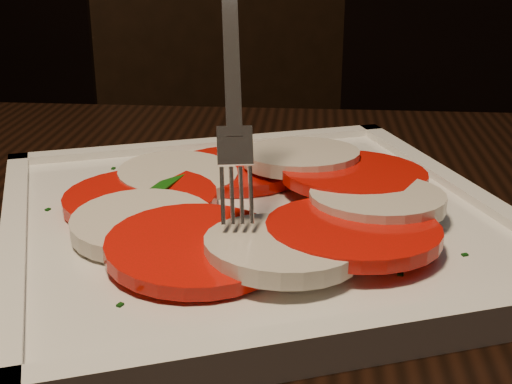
{
  "coord_description": "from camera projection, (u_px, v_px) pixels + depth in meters",
  "views": [
    {
      "loc": [
        -0.16,
        -0.63,
        0.94
      ],
      "look_at": [
        -0.18,
        -0.21,
        0.78
      ],
      "focal_mm": 50.0,
      "sensor_mm": 36.0,
      "label": 1
    }
  ],
  "objects": [
    {
      "name": "chair",
      "position": [
        241.0,
        190.0,
        1.16
      ],
      "size": [
        0.54,
        0.54,
        0.93
      ],
      "rotation": [
        0.0,
        0.0,
        0.36
      ],
      "color": "black",
      "rests_on": "ground"
    },
    {
      "name": "plate",
      "position": [
        256.0,
        224.0,
        0.47
      ],
      "size": [
        0.4,
        0.4,
        0.01
      ],
      "primitive_type": "cube",
      "rotation": [
        0.0,
        0.0,
        0.33
      ],
      "color": "white",
      "rests_on": "table"
    },
    {
      "name": "caprese_salad",
      "position": [
        256.0,
        199.0,
        0.46
      ],
      "size": [
        0.26,
        0.25,
        0.03
      ],
      "color": "red",
      "rests_on": "plate"
    },
    {
      "name": "fork",
      "position": [
        231.0,
        62.0,
        0.42
      ],
      "size": [
        0.05,
        0.1,
        0.16
      ],
      "primitive_type": null,
      "rotation": [
        0.0,
        0.0,
        0.13
      ],
      "color": "white",
      "rests_on": "caprese_salad"
    }
  ]
}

